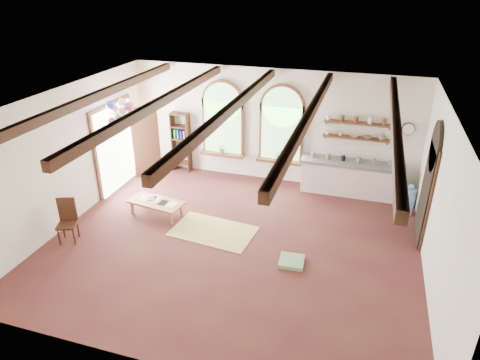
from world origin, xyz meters
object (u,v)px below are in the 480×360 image
at_px(side_chair, 68,229).
at_px(balloon_cluster, 121,111).
at_px(kitchen_counter, 351,178).
at_px(coffee_table, 156,203).

relative_size(side_chair, balloon_cluster, 0.88).
height_order(side_chair, balloon_cluster, balloon_cluster).
distance_m(kitchen_counter, balloon_cluster, 6.23).
height_order(kitchen_counter, side_chair, side_chair).
height_order(kitchen_counter, balloon_cluster, balloon_cluster).
distance_m(coffee_table, side_chair, 2.09).
relative_size(kitchen_counter, balloon_cluster, 2.35).
xyz_separation_m(kitchen_counter, balloon_cluster, (-5.65, -1.85, 1.87)).
xyz_separation_m(coffee_table, side_chair, (-1.36, -1.59, -0.05)).
xyz_separation_m(side_chair, balloon_cluster, (0.19, 2.34, 2.06)).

